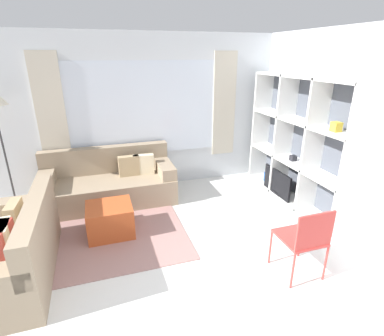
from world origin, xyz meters
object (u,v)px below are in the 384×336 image
couch_side (13,251)px  ottoman (110,220)px  couch_main (110,184)px  folding_chair (305,237)px  shelving_unit (299,144)px

couch_side → ottoman: couch_side is taller
couch_main → folding_chair: 3.19m
shelving_unit → folding_chair: size_ratio=2.67×
couch_main → couch_side: 1.93m
couch_main → ottoman: bearing=-93.7°
couch_side → ottoman: 1.20m
folding_chair → couch_main: bearing=-53.3°
shelving_unit → folding_chair: (-1.08, -1.67, -0.47)m
couch_side → folding_chair: 3.19m
shelving_unit → ottoman: bearing=-177.3°
couch_side → folding_chair: couch_side is taller
ottoman → folding_chair: folding_chair is taller
ottoman → couch_side: bearing=-152.7°
folding_chair → ottoman: bearing=-37.8°
ottoman → shelving_unit: bearing=2.7°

